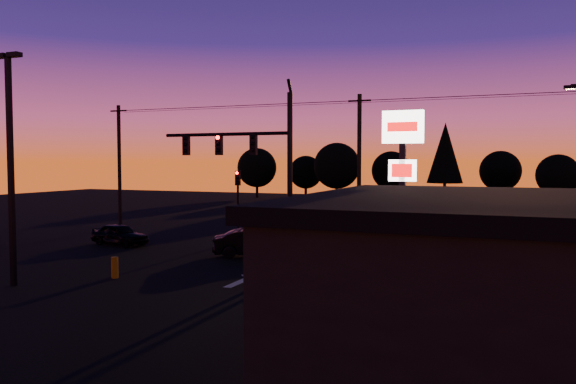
# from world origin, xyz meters

# --- Properties ---
(ground) EXTENTS (120.00, 120.00, 0.00)m
(ground) POSITION_xyz_m (0.00, 0.00, 0.00)
(ground) COLOR black
(ground) RESTS_ON ground
(lane_arrow) EXTENTS (1.20, 3.10, 0.01)m
(lane_arrow) POSITION_xyz_m (0.50, 1.67, 0.01)
(lane_arrow) COLOR beige
(lane_arrow) RESTS_ON ground
(traffic_signal_mast) EXTENTS (6.79, 0.52, 8.58)m
(traffic_signal_mast) POSITION_xyz_m (-0.10, 3.99, 4.94)
(traffic_signal_mast) COLOR black
(traffic_signal_mast) RESTS_ON ground
(secondary_signal) EXTENTS (0.30, 0.31, 4.35)m
(secondary_signal) POSITION_xyz_m (-5.00, 11.49, 2.86)
(secondary_signal) COLOR black
(secondary_signal) RESTS_ON ground
(parking_lot_light) EXTENTS (1.25, 0.30, 9.14)m
(parking_lot_light) POSITION_xyz_m (-7.50, -3.00, 5.27)
(parking_lot_light) COLOR black
(parking_lot_light) RESTS_ON ground
(pylon_sign) EXTENTS (1.50, 0.28, 6.80)m
(pylon_sign) POSITION_xyz_m (7.00, 1.50, 4.91)
(pylon_sign) COLOR black
(pylon_sign) RESTS_ON ground
(utility_pole_0) EXTENTS (1.40, 0.26, 9.00)m
(utility_pole_0) POSITION_xyz_m (-16.00, 14.00, 4.59)
(utility_pole_0) COLOR black
(utility_pole_0) RESTS_ON ground
(utility_pole_1) EXTENTS (1.40, 0.26, 9.00)m
(utility_pole_1) POSITION_xyz_m (2.00, 14.00, 4.59)
(utility_pole_1) COLOR black
(utility_pole_1) RESTS_ON ground
(power_wires) EXTENTS (36.00, 1.22, 0.07)m
(power_wires) POSITION_xyz_m (2.00, 14.00, 8.57)
(power_wires) COLOR black
(power_wires) RESTS_ON ground
(bollard) EXTENTS (0.30, 0.30, 0.90)m
(bollard) POSITION_xyz_m (-4.75, -0.29, 0.45)
(bollard) COLOR #C57E08
(bollard) RESTS_ON ground
(tree_0) EXTENTS (5.36, 5.36, 6.74)m
(tree_0) POSITION_xyz_m (-22.00, 50.00, 4.06)
(tree_0) COLOR black
(tree_0) RESTS_ON ground
(tree_1) EXTENTS (4.54, 4.54, 5.71)m
(tree_1) POSITION_xyz_m (-16.00, 53.00, 3.43)
(tree_1) COLOR black
(tree_1) RESTS_ON ground
(tree_2) EXTENTS (5.77, 5.78, 7.26)m
(tree_2) POSITION_xyz_m (-10.00, 48.00, 4.37)
(tree_2) COLOR black
(tree_2) RESTS_ON ground
(tree_3) EXTENTS (4.95, 4.95, 6.22)m
(tree_3) POSITION_xyz_m (-4.00, 52.00, 3.75)
(tree_3) COLOR black
(tree_3) RESTS_ON ground
(tree_4) EXTENTS (4.18, 4.18, 9.50)m
(tree_4) POSITION_xyz_m (3.00, 49.00, 5.93)
(tree_4) COLOR black
(tree_4) RESTS_ON ground
(tree_5) EXTENTS (4.95, 4.95, 6.22)m
(tree_5) POSITION_xyz_m (9.00, 54.00, 3.75)
(tree_5) COLOR black
(tree_5) RESTS_ON ground
(tree_6) EXTENTS (4.54, 4.54, 5.71)m
(tree_6) POSITION_xyz_m (15.00, 48.00, 3.43)
(tree_6) COLOR black
(tree_6) RESTS_ON ground
(car_left) EXTENTS (3.91, 2.08, 1.27)m
(car_left) POSITION_xyz_m (-10.71, 7.39, 0.63)
(car_left) COLOR black
(car_left) RESTS_ON ground
(car_mid) EXTENTS (4.57, 3.19, 1.43)m
(car_mid) POSITION_xyz_m (-1.57, 6.82, 0.71)
(car_mid) COLOR black
(car_mid) RESTS_ON ground
(car_right) EXTENTS (5.34, 3.68, 1.44)m
(car_right) POSITION_xyz_m (3.90, 7.68, 0.72)
(car_right) COLOR black
(car_right) RESTS_ON ground
(suv_parked) EXTENTS (2.36, 4.84, 1.33)m
(suv_parked) POSITION_xyz_m (7.23, -2.02, 0.66)
(suv_parked) COLOR black
(suv_parked) RESTS_ON ground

